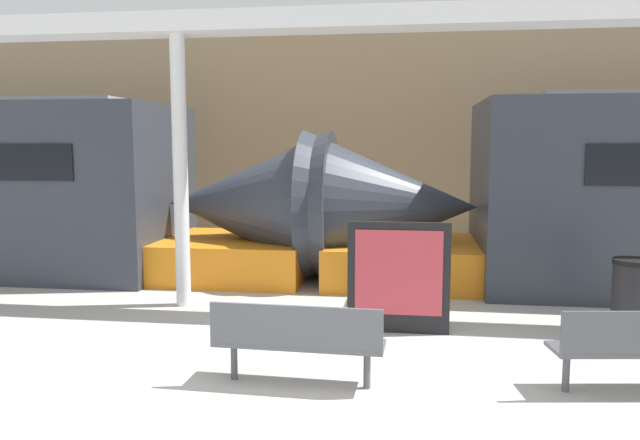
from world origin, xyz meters
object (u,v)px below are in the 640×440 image
(bench_far, at_px, (633,344))
(bench_near, at_px, (297,338))
(poster_board, at_px, (398,277))
(trash_bin, at_px, (632,299))
(support_column_near, at_px, (180,173))

(bench_far, bearing_deg, bench_near, 176.28)
(bench_near, xyz_separation_m, poster_board, (0.95, 1.94, 0.22))
(poster_board, bearing_deg, trash_bin, 2.26)
(trash_bin, height_order, support_column_near, support_column_near)
(bench_near, height_order, trash_bin, trash_bin)
(bench_near, bearing_deg, bench_far, 6.53)
(trash_bin, relative_size, poster_board, 0.71)
(support_column_near, bearing_deg, trash_bin, -7.77)
(bench_far, relative_size, poster_board, 1.08)
(poster_board, xyz_separation_m, support_column_near, (-3.19, 0.93, 1.25))
(trash_bin, bearing_deg, support_column_near, 172.23)
(bench_far, height_order, poster_board, poster_board)
(bench_far, xyz_separation_m, trash_bin, (0.58, 1.80, 0.00))
(trash_bin, xyz_separation_m, support_column_near, (-6.01, 0.82, 1.46))
(bench_near, distance_m, support_column_near, 3.93)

